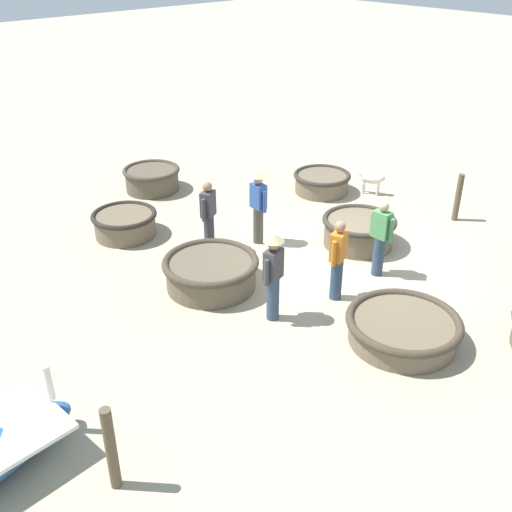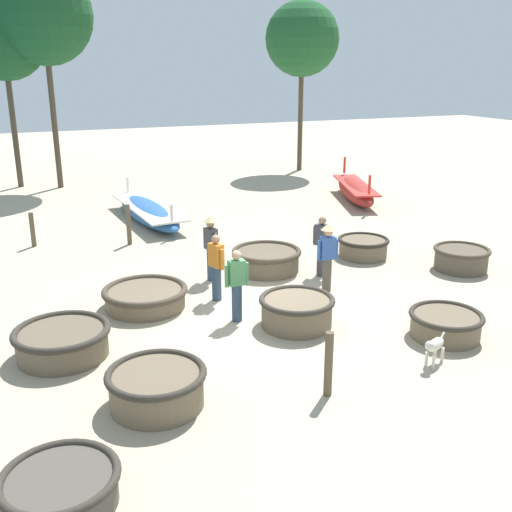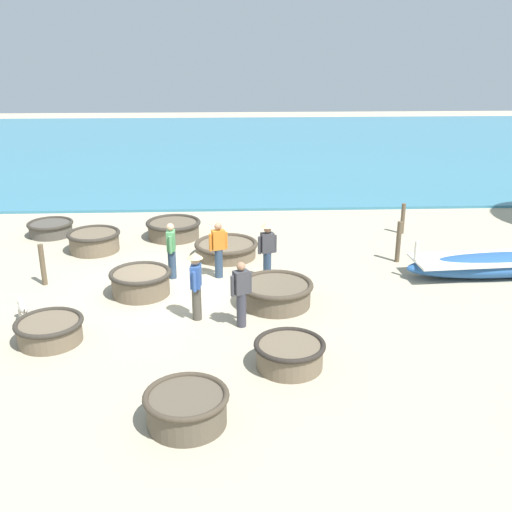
% 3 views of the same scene
% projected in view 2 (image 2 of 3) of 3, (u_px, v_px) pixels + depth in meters
% --- Properties ---
extents(ground_plane, '(80.00, 80.00, 0.00)m').
position_uv_depth(ground_plane, '(267.00, 314.00, 13.11)').
color(ground_plane, tan).
extents(coracle_far_right, '(1.59, 1.59, 0.64)m').
position_uv_depth(coracle_far_right, '(297.00, 310.00, 12.45)').
color(coracle_far_right, brown).
rests_on(coracle_far_right, ground).
extents(coracle_nearest, '(1.45, 1.45, 0.55)m').
position_uv_depth(coracle_nearest, '(363.00, 247.00, 16.90)').
color(coracle_nearest, brown).
rests_on(coracle_nearest, ground).
extents(coracle_upturned, '(1.91, 1.91, 0.47)m').
position_uv_depth(coracle_upturned, '(145.00, 296.00, 13.41)').
color(coracle_upturned, brown).
rests_on(coracle_upturned, ground).
extents(coracle_far_left, '(1.51, 1.51, 0.47)m').
position_uv_depth(coracle_far_left, '(60.00, 488.00, 7.38)').
color(coracle_far_left, '#4C473F').
rests_on(coracle_far_left, ground).
extents(coracle_front_right, '(1.80, 1.80, 0.58)m').
position_uv_depth(coracle_front_right, '(62.00, 341.00, 11.15)').
color(coracle_front_right, brown).
rests_on(coracle_front_right, ground).
extents(coracle_front_left, '(1.62, 1.62, 0.63)m').
position_uv_depth(coracle_front_left, '(157.00, 386.00, 9.53)').
color(coracle_front_left, brown).
rests_on(coracle_front_left, ground).
extents(coracle_center, '(1.48, 1.48, 0.52)m').
position_uv_depth(coracle_center, '(446.00, 324.00, 11.96)').
color(coracle_center, brown).
rests_on(coracle_center, ground).
extents(coracle_beside_post, '(1.47, 1.47, 0.60)m').
position_uv_depth(coracle_beside_post, '(461.00, 258.00, 15.85)').
color(coracle_beside_post, brown).
rests_on(coracle_beside_post, ground).
extents(coracle_weathered, '(1.84, 1.84, 0.59)m').
position_uv_depth(coracle_weathered, '(266.00, 259.00, 15.76)').
color(coracle_weathered, brown).
rests_on(coracle_weathered, ground).
extents(long_boat_white_hull, '(1.65, 5.63, 1.10)m').
position_uv_depth(long_boat_white_hull, '(148.00, 211.00, 20.82)').
color(long_boat_white_hull, '#285693').
rests_on(long_boat_white_hull, ground).
extents(long_boat_green_hull, '(2.41, 4.79, 1.42)m').
position_uv_depth(long_boat_green_hull, '(355.00, 191.00, 23.76)').
color(long_boat_green_hull, maroon).
rests_on(long_boat_green_hull, ground).
extents(fisherman_standing_left, '(0.53, 0.36, 1.67)m').
position_uv_depth(fisherman_standing_left, '(328.00, 253.00, 14.15)').
color(fisherman_standing_left, '#4C473D').
rests_on(fisherman_standing_left, ground).
extents(fisherman_with_hat, '(0.32, 0.51, 1.57)m').
position_uv_depth(fisherman_with_hat, '(216.00, 266.00, 13.65)').
color(fisherman_with_hat, '#2D425B').
rests_on(fisherman_with_hat, ground).
extents(fisherman_by_coracle, '(0.36, 0.52, 1.67)m').
position_uv_depth(fisherman_by_coracle, '(211.00, 244.00, 14.88)').
color(fisherman_by_coracle, '#2D425B').
rests_on(fisherman_by_coracle, ground).
extents(fisherman_hauling, '(0.35, 0.48, 1.57)m').
position_uv_depth(fisherman_hauling, '(322.00, 245.00, 15.24)').
color(fisherman_hauling, '#383842').
rests_on(fisherman_hauling, ground).
extents(fisherman_crouching, '(0.53, 0.22, 1.57)m').
position_uv_depth(fisherman_crouching, '(237.00, 284.00, 12.54)').
color(fisherman_crouching, '#2D425B').
rests_on(fisherman_crouching, ground).
extents(dog, '(0.63, 0.41, 0.55)m').
position_uv_depth(dog, '(435.00, 346.00, 10.81)').
color(dog, beige).
rests_on(dog, ground).
extents(mooring_post_shoreline, '(0.14, 0.14, 1.24)m').
position_uv_depth(mooring_post_shoreline, '(129.00, 225.00, 17.97)').
color(mooring_post_shoreline, brown).
rests_on(mooring_post_shoreline, ground).
extents(mooring_post_inland, '(0.14, 0.14, 1.14)m').
position_uv_depth(mooring_post_inland, '(329.00, 364.00, 9.76)').
color(mooring_post_inland, brown).
rests_on(mooring_post_inland, ground).
extents(mooring_post_mid_beach, '(0.14, 0.14, 1.04)m').
position_uv_depth(mooring_post_mid_beach, '(32.00, 230.00, 17.79)').
color(mooring_post_mid_beach, brown).
rests_on(mooring_post_mid_beach, ground).
extents(tree_rightmost, '(3.98, 3.98, 9.08)m').
position_uv_depth(tree_rightmost, '(43.00, 16.00, 24.27)').
color(tree_rightmost, '#4C3D2D').
rests_on(tree_rightmost, ground).
extents(tree_leftmost, '(3.57, 3.57, 8.13)m').
position_uv_depth(tree_leftmost, '(302.00, 39.00, 28.78)').
color(tree_leftmost, '#4C3D2D').
rests_on(tree_leftmost, ground).
extents(tree_left_mid, '(3.52, 3.52, 8.01)m').
position_uv_depth(tree_left_mid, '(3.00, 38.00, 24.67)').
color(tree_left_mid, '#4C3D2D').
rests_on(tree_left_mid, ground).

